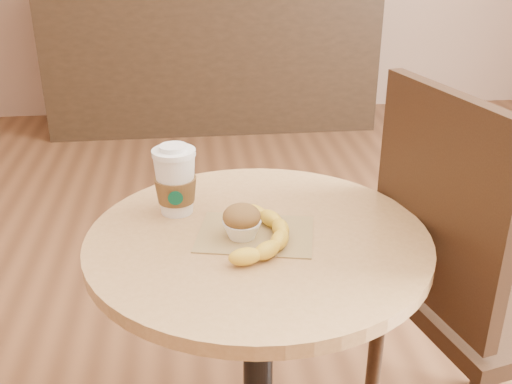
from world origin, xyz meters
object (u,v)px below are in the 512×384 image
chair_right (474,282)px  coffee_cup (175,183)px  muffin (242,222)px  banana (261,232)px  cafe_table (258,315)px

chair_right → coffee_cup: size_ratio=6.53×
muffin → banana: 0.05m
cafe_table → muffin: muffin is taller
banana → cafe_table: bearing=110.8°
coffee_cup → banana: (0.17, -0.16, -0.05)m
cafe_table → chair_right: chair_right is taller
chair_right → banana: size_ratio=4.16×
cafe_table → muffin: bearing=-162.1°
chair_right → muffin: size_ratio=12.90×
cafe_table → coffee_cup: bearing=143.4°
coffee_cup → chair_right: bearing=-7.5°
cafe_table → chair_right: 0.52m
muffin → banana: (0.04, -0.02, -0.02)m
chair_right → muffin: (-0.55, -0.04, 0.21)m
muffin → chair_right: bearing=4.0°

